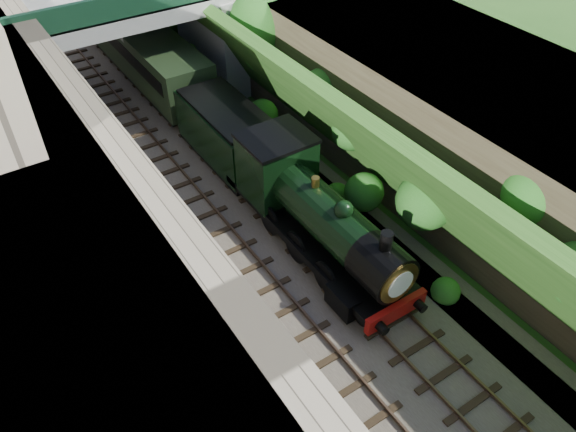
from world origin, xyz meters
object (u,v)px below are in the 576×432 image
object	(u,v)px
road_bridge	(147,29)
tree	(263,24)
locomotive	(316,215)
tender	(228,136)

from	to	relation	value
road_bridge	tree	distance (m)	6.48
locomotive	tender	xyz separation A→B (m)	(-0.00, 7.36, -0.27)
locomotive	tender	distance (m)	7.37
tree	locomotive	distance (m)	12.90
tree	tender	size ratio (longest dim) A/B	1.10
locomotive	tender	bearing A→B (deg)	90.00
tender	tree	bearing A→B (deg)	42.56
tree	locomotive	size ratio (longest dim) A/B	0.65
tree	road_bridge	bearing A→B (deg)	140.35
tree	tender	bearing A→B (deg)	-137.44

